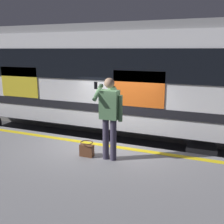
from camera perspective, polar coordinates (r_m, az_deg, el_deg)
name	(u,v)px	position (r m, az deg, el deg)	size (l,w,h in m)	color
ground_plane	(108,172)	(7.33, -0.88, -13.05)	(24.96, 24.96, 0.00)	#3D3D3F
platform	(56,207)	(5.23, -12.13, -19.71)	(14.64, 4.94, 0.89)	gray
safety_line	(103,145)	(6.72, -1.91, -7.26)	(14.35, 0.16, 0.01)	yellow
track_rail_near	(127,149)	(8.67, 3.27, -8.14)	(19.03, 0.08, 0.16)	slate
track_rail_far	(139,136)	(9.96, 5.94, -5.26)	(19.03, 0.08, 0.16)	slate
train_carriage	(95,73)	(9.31, -3.85, 8.55)	(11.75, 3.04, 3.87)	silver
passenger	(110,112)	(5.57, -0.52, -0.05)	(0.57, 0.55, 1.82)	#383347
handbag	(87,150)	(6.03, -5.57, -8.24)	(0.32, 0.29, 0.35)	#59331E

